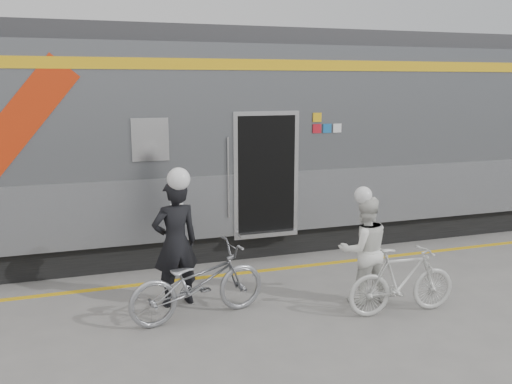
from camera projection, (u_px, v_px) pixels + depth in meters
name	position (u px, v px, depth m)	size (l,w,h in m)	color
ground	(249.00, 333.00, 6.95)	(90.00, 90.00, 0.00)	slate
train	(130.00, 142.00, 10.14)	(24.00, 3.17, 4.10)	black
safety_strip	(210.00, 277.00, 8.95)	(24.00, 0.12, 0.01)	gold
man	(175.00, 243.00, 7.68)	(0.67, 0.44, 1.84)	black
bicycle_left	(198.00, 282.00, 7.31)	(0.67, 1.93, 1.01)	#93959A
woman	(364.00, 250.00, 7.81)	(0.76, 0.60, 1.57)	white
bicycle_right	(402.00, 281.00, 7.45)	(0.45, 1.59, 0.95)	#B8B9B4
helmet_man	(173.00, 168.00, 7.47)	(0.32, 0.32, 0.32)	white
helmet_woman	(366.00, 188.00, 7.63)	(0.25, 0.25, 0.25)	white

